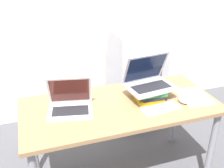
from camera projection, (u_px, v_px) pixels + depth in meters
name	position (u px, v px, depth m)	size (l,w,h in m)	color
desk	(120.00, 114.00, 2.00)	(1.47, 0.68, 0.72)	#9E754C
laptop_left	(70.00, 104.00, 1.87)	(0.36, 0.31, 0.25)	silver
book_stack	(148.00, 93.00, 2.04)	(0.23, 0.25, 0.09)	gold
laptop_on_books	(148.00, 81.00, 2.02)	(0.39, 0.31, 0.26)	#B2B2B7
wireless_keyboard	(161.00, 108.00, 1.90)	(0.29, 0.14, 0.01)	silver
mouse	(183.00, 100.00, 1.98)	(0.06, 0.10, 0.03)	#B2B2B7
notepad	(194.00, 97.00, 2.06)	(0.25, 0.31, 0.01)	white
mini_fridge	(136.00, 77.00, 2.90)	(0.51, 0.52, 1.03)	silver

